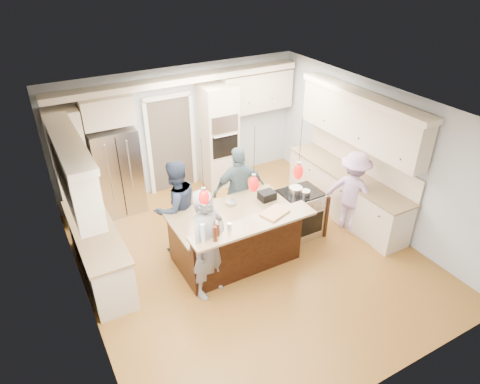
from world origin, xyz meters
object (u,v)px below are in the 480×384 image
(kitchen_island, at_px, (235,236))
(person_far_left, at_px, (176,207))
(refrigerator, at_px, (116,171))
(island_range, at_px, (299,213))
(person_bar_end, at_px, (208,245))

(kitchen_island, height_order, person_far_left, person_far_left)
(refrigerator, bearing_deg, kitchen_island, -63.10)
(kitchen_island, relative_size, person_far_left, 1.21)
(person_far_left, bearing_deg, refrigerator, -84.66)
(kitchen_island, bearing_deg, island_range, 3.11)
(person_bar_end, xyz_separation_m, person_far_left, (0.00, 1.30, -0.06))
(kitchen_island, distance_m, island_range, 1.41)
(island_range, bearing_deg, kitchen_island, -176.89)
(island_range, bearing_deg, person_bar_end, -164.48)
(kitchen_island, height_order, person_bar_end, person_bar_end)
(refrigerator, xyz_separation_m, island_range, (2.71, -2.49, -0.44))
(kitchen_island, bearing_deg, person_far_left, 133.62)
(person_far_left, bearing_deg, person_bar_end, 77.74)
(refrigerator, relative_size, person_far_left, 1.03)
(person_far_left, bearing_deg, kitchen_island, 121.54)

